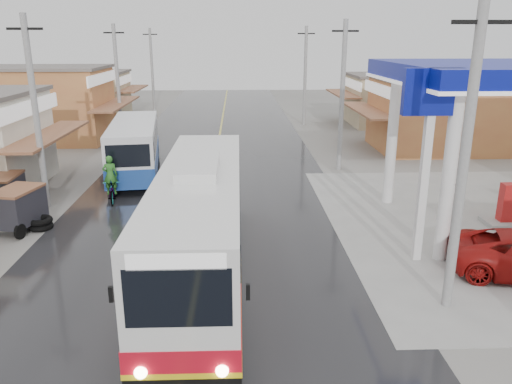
% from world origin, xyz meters
% --- Properties ---
extents(ground, '(120.00, 120.00, 0.00)m').
position_xyz_m(ground, '(0.00, 0.00, 0.00)').
color(ground, slate).
rests_on(ground, ground).
extents(road, '(12.00, 90.00, 0.02)m').
position_xyz_m(road, '(0.00, 15.00, 0.01)').
color(road, black).
rests_on(road, ground).
extents(centre_line, '(0.15, 90.00, 0.01)m').
position_xyz_m(centre_line, '(0.00, 15.00, 0.02)').
color(centre_line, '#D8CC4C').
rests_on(centre_line, road).
extents(shopfronts_left, '(11.00, 44.00, 5.20)m').
position_xyz_m(shopfronts_left, '(-13.00, 18.00, 0.00)').
color(shopfronts_left, tan).
rests_on(shopfronts_left, ground).
extents(shopfronts_right, '(11.00, 44.00, 4.80)m').
position_xyz_m(shopfronts_right, '(15.00, 12.00, 0.00)').
color(shopfronts_right, beige).
rests_on(shopfronts_right, ground).
extents(utility_poles_left, '(1.60, 50.00, 8.00)m').
position_xyz_m(utility_poles_left, '(-7.00, 16.00, 0.00)').
color(utility_poles_left, gray).
rests_on(utility_poles_left, ground).
extents(utility_poles_right, '(1.60, 36.00, 8.00)m').
position_xyz_m(utility_poles_right, '(7.00, 15.00, 0.00)').
color(utility_poles_right, gray).
rests_on(utility_poles_right, ground).
extents(coach_bus, '(2.74, 11.53, 3.59)m').
position_xyz_m(coach_bus, '(0.18, 2.22, 1.73)').
color(coach_bus, silver).
rests_on(coach_bus, road).
extents(second_bus, '(3.36, 8.71, 2.82)m').
position_xyz_m(second_bus, '(-4.13, 14.24, 1.52)').
color(second_bus, silver).
rests_on(second_bus, road).
extents(cyclist, '(1.03, 2.09, 2.16)m').
position_xyz_m(cyclist, '(-4.29, 9.60, 0.71)').
color(cyclist, black).
rests_on(cyclist, ground).
extents(tricycle_near, '(1.79, 2.36, 1.63)m').
position_xyz_m(tricycle_near, '(-7.05, 6.28, 0.93)').
color(tricycle_near, '#26262D').
rests_on(tricycle_near, ground).
extents(tricycle_far, '(1.47, 2.12, 1.62)m').
position_xyz_m(tricycle_far, '(-8.50, 8.30, 0.92)').
color(tricycle_far, '#26262D').
rests_on(tricycle_far, ground).
extents(tyre_stack, '(0.92, 0.92, 0.47)m').
position_xyz_m(tyre_stack, '(-6.29, 6.29, 0.24)').
color(tyre_stack, black).
rests_on(tyre_stack, ground).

